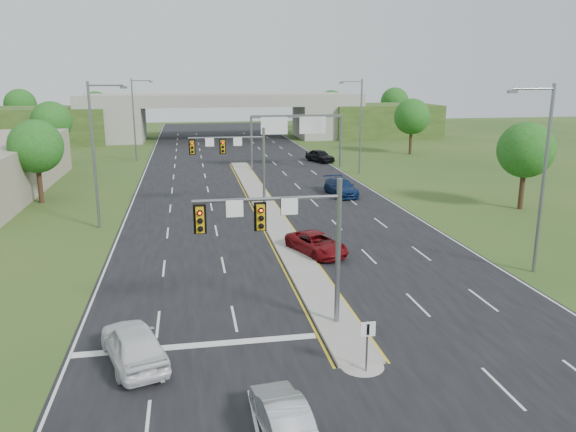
% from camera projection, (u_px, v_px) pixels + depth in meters
% --- Properties ---
extents(ground, '(240.00, 240.00, 0.00)m').
position_uv_depth(ground, '(336.00, 325.00, 26.47)').
color(ground, '#29481A').
rests_on(ground, ground).
extents(road, '(24.00, 160.00, 0.02)m').
position_uv_depth(road, '(252.00, 185.00, 59.87)').
color(road, black).
rests_on(road, ground).
extents(median, '(2.00, 54.00, 0.16)m').
position_uv_depth(median, '(267.00, 210.00, 48.39)').
color(median, gray).
rests_on(median, road).
extents(median_nose, '(2.00, 2.00, 0.16)m').
position_uv_depth(median_nose, '(362.00, 364.00, 22.62)').
color(median_nose, gray).
rests_on(median_nose, road).
extents(lane_markings, '(23.72, 160.00, 0.01)m').
position_uv_depth(lane_markings, '(253.00, 197.00, 53.95)').
color(lane_markings, gold).
rests_on(lane_markings, road).
extents(signal_mast_near, '(6.62, 0.60, 7.00)m').
position_uv_depth(signal_mast_near, '(290.00, 231.00, 24.85)').
color(signal_mast_near, slate).
rests_on(signal_mast_near, ground).
extents(signal_mast_far, '(6.62, 0.60, 7.00)m').
position_uv_depth(signal_mast_far, '(238.00, 154.00, 48.71)').
color(signal_mast_far, slate).
rests_on(signal_mast_far, ground).
extents(keep_right_sign, '(0.60, 0.13, 2.20)m').
position_uv_depth(keep_right_sign, '(367.00, 338.00, 21.77)').
color(keep_right_sign, slate).
rests_on(keep_right_sign, ground).
extents(sign_gantry, '(11.58, 0.44, 6.67)m').
position_uv_depth(sign_gantry, '(296.00, 127.00, 69.20)').
color(sign_gantry, slate).
rests_on(sign_gantry, ground).
extents(overpass, '(80.00, 14.00, 8.10)m').
position_uv_depth(overpass, '(223.00, 119.00, 101.95)').
color(overpass, gray).
rests_on(overpass, ground).
extents(lightpole_l_mid, '(2.85, 0.25, 11.00)m').
position_uv_depth(lightpole_l_mid, '(96.00, 149.00, 41.78)').
color(lightpole_l_mid, slate).
rests_on(lightpole_l_mid, ground).
extents(lightpole_l_far, '(2.85, 0.25, 11.00)m').
position_uv_depth(lightpole_l_far, '(135.00, 116.00, 75.19)').
color(lightpole_l_far, slate).
rests_on(lightpole_l_far, ground).
extents(lightpole_r_near, '(2.85, 0.25, 11.00)m').
position_uv_depth(lightpole_r_near, '(541.00, 171.00, 32.02)').
color(lightpole_r_near, slate).
rests_on(lightpole_r_near, ground).
extents(lightpole_r_far, '(2.85, 0.25, 11.00)m').
position_uv_depth(lightpole_r_far, '(359.00, 122.00, 65.43)').
color(lightpole_r_far, slate).
rests_on(lightpole_r_far, ground).
extents(tree_l_near, '(4.80, 4.80, 7.60)m').
position_uv_depth(tree_l_near, '(36.00, 147.00, 50.41)').
color(tree_l_near, '#382316').
rests_on(tree_l_near, ground).
extents(tree_l_mid, '(5.20, 5.20, 8.12)m').
position_uv_depth(tree_l_mid, '(51.00, 121.00, 73.50)').
color(tree_l_mid, '#382316').
rests_on(tree_l_mid, ground).
extents(tree_r_near, '(4.80, 4.80, 7.60)m').
position_uv_depth(tree_r_near, '(526.00, 150.00, 48.06)').
color(tree_r_near, '#382316').
rests_on(tree_r_near, ground).
extents(tree_r_mid, '(5.20, 5.20, 8.12)m').
position_uv_depth(tree_r_mid, '(412.00, 117.00, 82.07)').
color(tree_r_mid, '#382316').
rests_on(tree_r_mid, ground).
extents(tree_back_a, '(6.00, 6.00, 8.85)m').
position_uv_depth(tree_back_a, '(20.00, 105.00, 108.24)').
color(tree_back_a, '#382316').
rests_on(tree_back_a, ground).
extents(tree_back_b, '(5.60, 5.60, 8.32)m').
position_uv_depth(tree_back_b, '(96.00, 106.00, 110.72)').
color(tree_back_b, '#382316').
rests_on(tree_back_b, ground).
extents(tree_back_c, '(5.60, 5.60, 8.32)m').
position_uv_depth(tree_back_c, '(332.00, 104.00, 118.94)').
color(tree_back_c, '#382316').
rests_on(tree_back_c, ground).
extents(tree_back_d, '(6.00, 6.00, 8.85)m').
position_uv_depth(tree_back_d, '(395.00, 102.00, 121.26)').
color(tree_back_d, '#382316').
rests_on(tree_back_d, ground).
extents(car_white, '(3.41, 5.35, 1.69)m').
position_uv_depth(car_white, '(134.00, 344.00, 22.72)').
color(car_white, silver).
rests_on(car_white, road).
extents(car_silver, '(1.82, 4.12, 1.31)m').
position_uv_depth(car_silver, '(282.00, 414.00, 18.31)').
color(car_silver, '#B1B5BA').
rests_on(car_silver, road).
extents(car_far_a, '(3.91, 5.50, 1.39)m').
position_uv_depth(car_far_a, '(317.00, 244.00, 36.71)').
color(car_far_a, maroon).
rests_on(car_far_a, road).
extents(car_far_b, '(2.56, 5.62, 1.59)m').
position_uv_depth(car_far_b, '(341.00, 187.00, 54.64)').
color(car_far_b, '#0C204A').
rests_on(car_far_b, road).
extents(car_far_c, '(3.65, 5.21, 1.65)m').
position_uv_depth(car_far_c, '(320.00, 156.00, 75.65)').
color(car_far_c, black).
rests_on(car_far_c, road).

